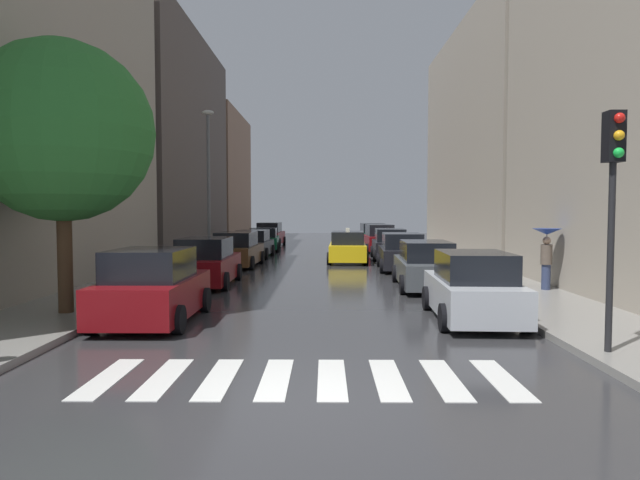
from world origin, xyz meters
TOP-DOWN VIEW (x-y plane):
  - ground_plane at (0.00, 24.00)m, footprint 28.00×72.00m
  - sidewalk_left at (-6.50, 24.00)m, footprint 3.00×72.00m
  - sidewalk_right at (6.50, 24.00)m, footprint 3.00×72.00m
  - crosswalk_stripes at (0.00, 1.04)m, footprint 6.75×2.20m
  - building_left_mid at (-11.00, 29.74)m, footprint 6.00×18.36m
  - building_left_far at (-11.00, 46.94)m, footprint 6.00×14.42m
  - building_right_mid at (11.00, 25.20)m, footprint 6.00×17.68m
  - parked_car_left_nearest at (-3.82, 5.52)m, footprint 2.14×4.10m
  - parked_car_left_second at (-3.97, 12.17)m, footprint 2.10×4.52m
  - parked_car_left_third at (-3.93, 18.92)m, footprint 2.27×4.68m
  - parked_car_left_fourth at (-3.87, 24.51)m, footprint 2.21×4.19m
  - parked_car_left_fifth at (-3.86, 29.83)m, footprint 2.31×4.31m
  - parked_car_left_sixth at (-3.99, 35.20)m, footprint 2.21×4.65m
  - parked_car_right_nearest at (3.95, 5.79)m, footprint 2.16×4.28m
  - parked_car_right_second at (3.82, 11.51)m, footprint 2.18×4.83m
  - parked_car_right_third at (3.82, 17.41)m, footprint 2.29×4.53m
  - parked_car_right_fourth at (3.93, 23.14)m, footprint 2.13×4.71m
  - parked_car_right_fifth at (3.84, 28.45)m, footprint 2.16×4.55m
  - parked_car_right_sixth at (3.91, 34.68)m, footprint 2.22×4.64m
  - taxi_midroad at (1.50, 21.22)m, footprint 2.20×4.65m
  - pedestrian_near_tree at (7.47, 10.15)m, footprint 0.90×0.90m
  - street_tree_left at (-6.16, 6.00)m, footprint 4.46×4.46m
  - traffic_light_right_corner at (5.45, 2.21)m, footprint 0.30×0.42m
  - lamp_post_left at (-5.55, 20.18)m, footprint 0.60×0.28m

SIDE VIEW (x-z plane):
  - ground_plane at x=0.00m, z-range -0.04..0.00m
  - crosswalk_stripes at x=0.00m, z-range 0.00..0.01m
  - sidewalk_left at x=-6.50m, z-range 0.00..0.15m
  - sidewalk_right at x=6.50m, z-range 0.00..0.15m
  - parked_car_left_fifth at x=-3.86m, z-range -0.04..1.50m
  - parked_car_left_fourth at x=-3.87m, z-range -0.05..1.54m
  - taxi_midroad at x=1.50m, z-range -0.14..1.67m
  - parked_car_right_second at x=3.82m, z-range -0.05..1.60m
  - parked_car_left_third at x=-3.93m, z-range -0.05..1.63m
  - parked_car_right_third at x=3.82m, z-range -0.06..1.63m
  - parked_car_right_nearest at x=3.95m, z-range -0.06..1.64m
  - parked_car_right_fourth at x=3.93m, z-range -0.06..1.65m
  - parked_car_left_second at x=-3.97m, z-range -0.06..1.67m
  - parked_car_right_sixth at x=3.91m, z-range -0.06..1.70m
  - parked_car_left_nearest at x=-3.82m, z-range -0.06..1.72m
  - parked_car_left_sixth at x=-3.99m, z-range -0.07..1.74m
  - parked_car_right_fifth at x=3.84m, z-range -0.07..1.75m
  - pedestrian_near_tree at x=7.47m, z-range 0.55..2.52m
  - traffic_light_right_corner at x=5.45m, z-range 1.14..5.44m
  - lamp_post_left at x=-5.55m, z-range 0.69..8.27m
  - street_tree_left at x=-6.16m, z-range 1.27..8.00m
  - building_left_far at x=-11.00m, z-range 0.00..12.20m
  - building_right_mid at x=11.00m, z-range 0.00..13.41m
  - building_left_mid at x=-11.00m, z-range 0.00..14.47m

